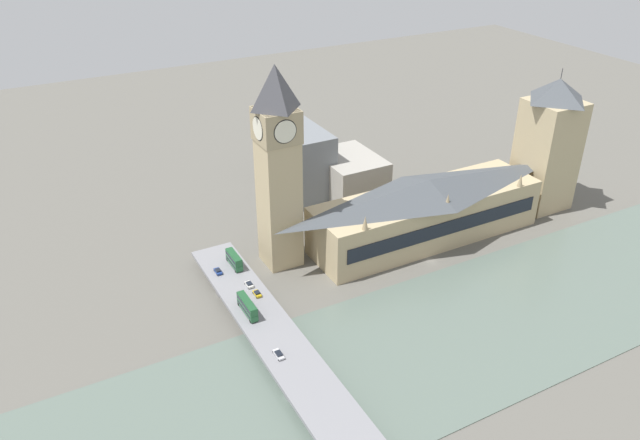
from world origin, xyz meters
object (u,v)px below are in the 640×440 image
clock_tower (278,163)px  car_southbound_mid (249,284)px  victoria_tower (548,144)px  double_decker_bus_lead (247,306)px  car_northbound_tail (279,354)px  parliament_hall (427,210)px  double_decker_bus_mid (234,259)px  car_northbound_lead (257,293)px  road_bridge (307,381)px  car_northbound_mid (218,271)px

clock_tower → car_southbound_mid: bearing=129.3°
victoria_tower → double_decker_bus_lead: 143.35m
victoria_tower → car_northbound_tail: bearing=105.9°
parliament_hall → double_decker_bus_mid: (9.51, 74.85, -5.11)m
car_southbound_mid → parliament_hall: bearing=-86.8°
car_northbound_lead → car_northbound_tail: (-29.65, 6.07, -0.10)m
double_decker_bus_mid → car_northbound_tail: 49.85m
car_southbound_mid → car_northbound_tail: bearing=170.8°
parliament_hall → road_bridge: size_ratio=0.60×
road_bridge → double_decker_bus_mid: bearing=-2.9°
double_decker_bus_lead → car_northbound_tail: 22.57m
road_bridge → double_decker_bus_mid: double_decker_bus_mid is taller
car_southbound_mid → car_northbound_mid: bearing=27.6°
car_northbound_lead → car_northbound_mid: (18.28, 6.68, -0.02)m
double_decker_bus_mid → car_northbound_tail: size_ratio=2.14×
car_northbound_tail → car_southbound_mid: 36.15m
victoria_tower → double_decker_bus_lead: (-17.52, 140.86, -20.04)m
parliament_hall → double_decker_bus_mid: 75.62m
clock_tower → road_bridge: 75.57m
parliament_hall → car_northbound_mid: 82.15m
road_bridge → car_northbound_tail: bearing=13.7°
clock_tower → road_bridge: bearing=161.0°
parliament_hall → car_southbound_mid: size_ratio=23.85×
double_decker_bus_lead → car_northbound_lead: 9.72m
victoria_tower → car_southbound_mid: (-4.31, 134.89, -22.07)m
clock_tower → victoria_tower: (-11.15, -116.03, -11.84)m
clock_tower → double_decker_bus_mid: bearing=95.2°
double_decker_bus_lead → car_northbound_mid: (25.45, 0.43, -2.00)m
double_decker_bus_lead → car_southbound_mid: double_decker_bus_lead is taller
parliament_hall → road_bridge: 94.01m
car_northbound_mid → car_southbound_mid: (-12.25, -6.40, -0.03)m
parliament_hall → victoria_tower: bearing=-89.9°
clock_tower → victoria_tower: size_ratio=1.24×
double_decker_bus_mid → road_bridge: bearing=177.1°
victoria_tower → car_northbound_lead: bearing=94.4°
parliament_hall → double_decker_bus_mid: size_ratio=9.16×
clock_tower → car_northbound_lead: 44.20m
victoria_tower → car_northbound_lead: 136.79m
double_decker_bus_mid → car_northbound_lead: bearing=-179.8°
road_bridge → double_decker_bus_lead: double_decker_bus_lead is taller
car_northbound_tail → clock_tower: bearing=-25.7°
car_northbound_mid → parliament_hall: bearing=-95.6°
double_decker_bus_mid → car_northbound_mid: size_ratio=2.50×
double_decker_bus_lead → car_northbound_lead: double_decker_bus_lead is taller
clock_tower → double_decker_bus_mid: clock_tower is taller
clock_tower → car_northbound_mid: 42.38m
clock_tower → car_southbound_mid: (-15.45, 18.86, -33.91)m
clock_tower → road_bridge: clock_tower is taller
victoria_tower → car_northbound_lead: size_ratio=15.47×
double_decker_bus_lead → double_decker_bus_mid: size_ratio=1.16×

